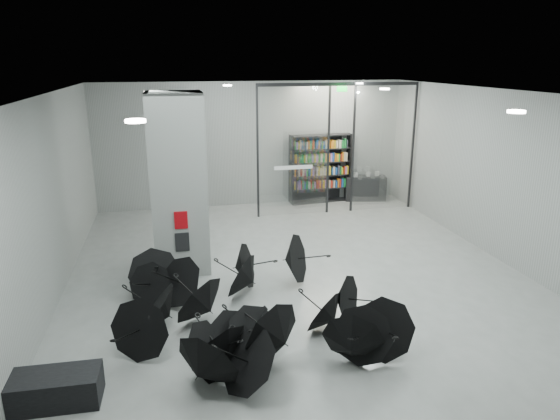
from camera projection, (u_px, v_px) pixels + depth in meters
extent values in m
plane|color=slate|center=(310.00, 294.00, 10.35)|extent=(14.00, 14.00, 0.00)
cube|color=gray|center=(314.00, 96.00, 9.19)|extent=(10.00, 14.00, 0.02)
cube|color=slate|center=(253.00, 144.00, 16.32)|extent=(10.00, 0.02, 4.00)
cube|color=slate|center=(36.00, 218.00, 8.74)|extent=(0.02, 14.00, 4.00)
cube|color=slate|center=(535.00, 188.00, 10.80)|extent=(0.02, 14.00, 4.00)
cube|color=slate|center=(178.00, 184.00, 11.13)|extent=(1.20, 1.20, 4.00)
cube|color=#A50A07|center=(181.00, 220.00, 10.73)|extent=(0.28, 0.04, 0.38)
cube|color=black|center=(182.00, 242.00, 10.88)|extent=(0.30, 0.03, 0.42)
cube|color=#0CE533|center=(342.00, 89.00, 14.70)|extent=(0.30, 0.06, 0.15)
cube|color=silver|center=(294.00, 151.00, 15.12)|extent=(2.20, 0.02, 3.95)
cube|color=silver|center=(383.00, 148.00, 15.72)|extent=(2.00, 0.02, 3.95)
cube|color=black|center=(258.00, 152.00, 14.89)|extent=(0.06, 0.06, 4.00)
cube|color=black|center=(328.00, 150.00, 15.35)|extent=(0.06, 0.06, 4.00)
cube|color=black|center=(353.00, 149.00, 15.51)|extent=(0.06, 0.06, 4.00)
cube|color=black|center=(413.00, 146.00, 15.92)|extent=(0.06, 0.06, 4.00)
cube|color=black|center=(340.00, 84.00, 14.85)|extent=(5.00, 0.08, 0.10)
cube|color=black|center=(49.00, 390.00, 7.00)|extent=(1.42, 0.64, 0.45)
cube|color=black|center=(365.00, 188.00, 17.23)|extent=(1.45, 0.81, 0.82)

